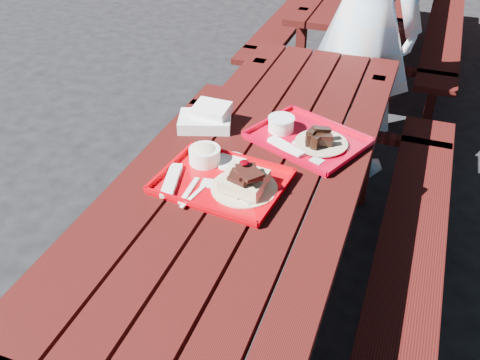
# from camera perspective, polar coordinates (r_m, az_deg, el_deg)

# --- Properties ---
(ground) EXTENTS (60.00, 60.00, 0.00)m
(ground) POSITION_cam_1_polar(r_m,az_deg,el_deg) (2.40, 1.27, -14.13)
(ground) COLOR black
(ground) RESTS_ON ground
(picnic_table_near) EXTENTS (1.41, 2.40, 0.75)m
(picnic_table_near) POSITION_cam_1_polar(r_m,az_deg,el_deg) (2.01, 1.47, -3.71)
(picnic_table_near) COLOR #3B0C0B
(picnic_table_near) RESTS_ON ground
(picnic_table_far) EXTENTS (1.41, 2.40, 0.75)m
(picnic_table_far) POSITION_cam_1_polar(r_m,az_deg,el_deg) (4.49, 13.75, 18.11)
(picnic_table_far) COLOR #3B0C0B
(picnic_table_far) RESTS_ON ground
(near_tray) EXTENTS (0.45, 0.37, 0.13)m
(near_tray) POSITION_cam_1_polar(r_m,az_deg,el_deg) (1.83, -1.67, 0.64)
(near_tray) COLOR #C4000A
(near_tray) RESTS_ON picnic_table_near
(far_tray) EXTENTS (0.50, 0.45, 0.07)m
(far_tray) POSITION_cam_1_polar(r_m,az_deg,el_deg) (2.08, 6.97, 4.59)
(far_tray) COLOR #B6001A
(far_tray) RESTS_ON picnic_table_near
(white_cloth) EXTENTS (0.24, 0.21, 0.08)m
(white_cloth) POSITION_cam_1_polar(r_m,az_deg,el_deg) (2.16, -3.56, 6.60)
(white_cloth) COLOR white
(white_cloth) RESTS_ON picnic_table_near
(person) EXTENTS (0.77, 0.66, 1.78)m
(person) POSITION_cam_1_polar(r_m,az_deg,el_deg) (3.01, 13.10, 16.46)
(person) COLOR #B5DBFB
(person) RESTS_ON ground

